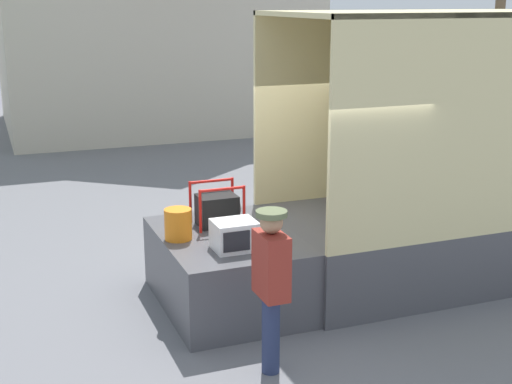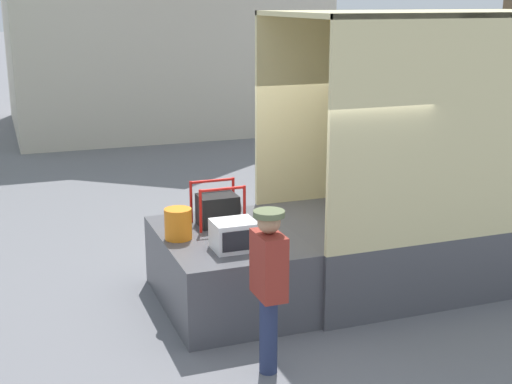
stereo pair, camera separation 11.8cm
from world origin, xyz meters
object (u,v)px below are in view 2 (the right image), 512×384
microwave (234,235)px  orange_bucket (178,224)px  worker_person (269,275)px  portable_generator (219,209)px

microwave → orange_bucket: size_ratio=1.31×
microwave → worker_person: (-0.05, -1.20, -0.02)m
microwave → portable_generator: (0.11, 0.92, 0.04)m
portable_generator → worker_person: bearing=-94.4°
portable_generator → worker_person: (-0.17, -2.12, -0.06)m
worker_person → portable_generator: bearing=85.6°
microwave → portable_generator: bearing=83.0°
orange_bucket → worker_person: (0.44, -1.78, -0.04)m
portable_generator → microwave: bearing=-97.0°
microwave → portable_generator: portable_generator is taller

